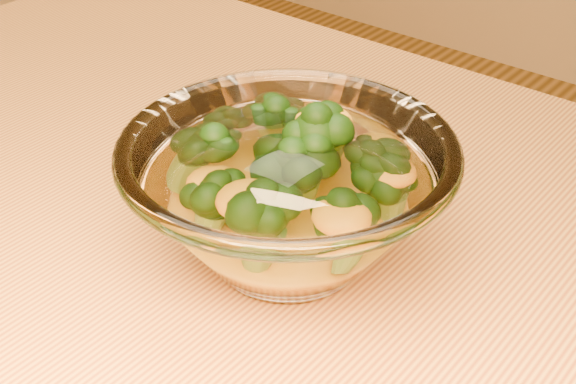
{
  "coord_description": "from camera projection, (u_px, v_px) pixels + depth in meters",
  "views": [
    {
      "loc": [
        0.34,
        -0.37,
        1.14
      ],
      "look_at": [
        0.03,
        0.01,
        0.81
      ],
      "focal_mm": 50.0,
      "sensor_mm": 36.0,
      "label": 1
    }
  ],
  "objects": [
    {
      "name": "table",
      "position": [
        250.0,
        340.0,
        0.68
      ],
      "size": [
        1.2,
        0.8,
        0.75
      ],
      "color": "gold",
      "rests_on": "ground"
    },
    {
      "name": "glass_bowl",
      "position": [
        288.0,
        198.0,
        0.59
      ],
      "size": [
        0.25,
        0.25,
        0.11
      ],
      "color": "white",
      "rests_on": "table"
    },
    {
      "name": "broccoli_heap",
      "position": [
        289.0,
        172.0,
        0.59
      ],
      "size": [
        0.17,
        0.16,
        0.09
      ],
      "color": "black",
      "rests_on": "cheese_sauce"
    },
    {
      "name": "cheese_sauce",
      "position": [
        288.0,
        223.0,
        0.6
      ],
      "size": [
        0.12,
        0.12,
        0.03
      ],
      "primitive_type": "ellipsoid",
      "color": "orange",
      "rests_on": "glass_bowl"
    }
  ]
}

